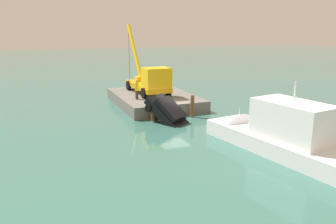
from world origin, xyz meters
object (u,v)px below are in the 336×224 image
dock_worker (137,89)px  salvaged_car (170,114)px  moored_yacht (264,138)px  crane_truck (150,80)px

dock_worker → salvaged_car: dock_worker is taller
dock_worker → moored_yacht: size_ratio=0.13×
dock_worker → moored_yacht: 13.59m
crane_truck → salvaged_car: crane_truck is taller
moored_yacht → dock_worker: bearing=-158.9°
dock_worker → salvaged_car: bearing=13.8°
dock_worker → salvaged_car: size_ratio=0.42×
dock_worker → moored_yacht: moored_yacht is taller
dock_worker → salvaged_car: (5.06, 1.24, -1.34)m
dock_worker → crane_truck: bearing=131.2°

